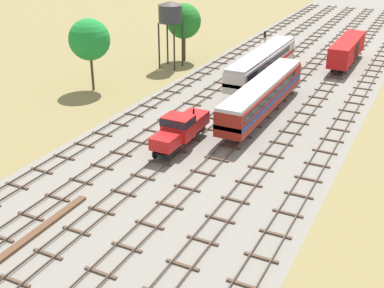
{
  "coord_description": "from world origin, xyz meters",
  "views": [
    {
      "loc": [
        18.67,
        -6.62,
        20.8
      ],
      "look_at": [
        0.0,
        30.68,
        1.5
      ],
      "focal_mm": 47.08,
      "sensor_mm": 36.0,
      "label": 1
    }
  ],
  "objects_px": {
    "freight_boxcar_centre_right_midfar": "(347,49)",
    "diesel_railcar_centre_left_mid": "(262,62)",
    "signal_post_nearest": "(265,44)",
    "diesel_railcar_centre_near": "(263,94)",
    "water_tower": "(170,13)",
    "shunter_loco_centre_left_nearest": "(180,128)"
  },
  "relations": [
    {
      "from": "diesel_railcar_centre_near",
      "to": "water_tower",
      "type": "bearing_deg",
      "value": 145.72
    },
    {
      "from": "shunter_loco_centre_left_nearest",
      "to": "diesel_railcar_centre_left_mid",
      "type": "xyz_separation_m",
      "value": [
        -0.0,
        23.4,
        0.59
      ]
    },
    {
      "from": "shunter_loco_centre_left_nearest",
      "to": "diesel_railcar_centre_near",
      "type": "relative_size",
      "value": 0.41
    },
    {
      "from": "freight_boxcar_centre_right_midfar",
      "to": "signal_post_nearest",
      "type": "distance_m",
      "value": 12.32
    },
    {
      "from": "water_tower",
      "to": "diesel_railcar_centre_near",
      "type": "bearing_deg",
      "value": -34.28
    },
    {
      "from": "freight_boxcar_centre_right_midfar",
      "to": "water_tower",
      "type": "relative_size",
      "value": 1.48
    },
    {
      "from": "freight_boxcar_centre_right_midfar",
      "to": "signal_post_nearest",
      "type": "relative_size",
      "value": 2.67
    },
    {
      "from": "diesel_railcar_centre_near",
      "to": "diesel_railcar_centre_left_mid",
      "type": "distance_m",
      "value": 12.77
    },
    {
      "from": "diesel_railcar_centre_near",
      "to": "freight_boxcar_centre_right_midfar",
      "type": "distance_m",
      "value": 25.41
    },
    {
      "from": "diesel_railcar_centre_left_mid",
      "to": "signal_post_nearest",
      "type": "relative_size",
      "value": 3.91
    },
    {
      "from": "freight_boxcar_centre_right_midfar",
      "to": "diesel_railcar_centre_left_mid",
      "type": "bearing_deg",
      "value": -123.37
    },
    {
      "from": "diesel_railcar_centre_left_mid",
      "to": "signal_post_nearest",
      "type": "distance_m",
      "value": 7.36
    },
    {
      "from": "diesel_railcar_centre_left_mid",
      "to": "freight_boxcar_centre_right_midfar",
      "type": "bearing_deg",
      "value": 56.63
    },
    {
      "from": "signal_post_nearest",
      "to": "diesel_railcar_centre_left_mid",
      "type": "bearing_deg",
      "value": -72.98
    },
    {
      "from": "freight_boxcar_centre_right_midfar",
      "to": "water_tower",
      "type": "bearing_deg",
      "value": -151.23
    },
    {
      "from": "shunter_loco_centre_left_nearest",
      "to": "water_tower",
      "type": "relative_size",
      "value": 0.89
    },
    {
      "from": "shunter_loco_centre_left_nearest",
      "to": "diesel_railcar_centre_near",
      "type": "xyz_separation_m",
      "value": [
        4.28,
        11.37,
        0.59
      ]
    },
    {
      "from": "diesel_railcar_centre_left_mid",
      "to": "signal_post_nearest",
      "type": "height_order",
      "value": "signal_post_nearest"
    },
    {
      "from": "diesel_railcar_centre_near",
      "to": "water_tower",
      "type": "distance_m",
      "value": 22.91
    },
    {
      "from": "water_tower",
      "to": "signal_post_nearest",
      "type": "distance_m",
      "value": 14.35
    },
    {
      "from": "diesel_railcar_centre_near",
      "to": "signal_post_nearest",
      "type": "relative_size",
      "value": 3.91
    },
    {
      "from": "signal_post_nearest",
      "to": "water_tower",
      "type": "bearing_deg",
      "value": -151.74
    }
  ]
}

